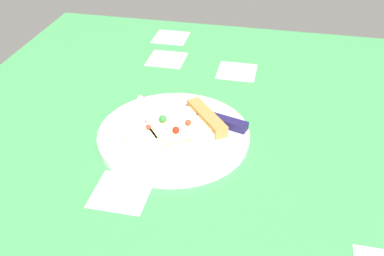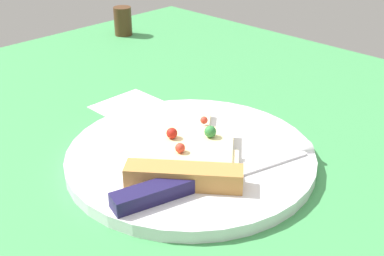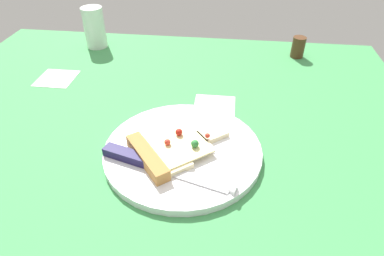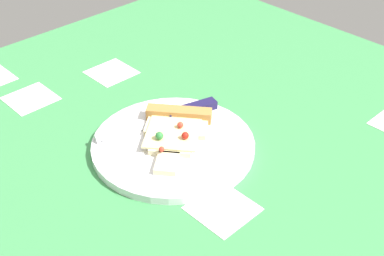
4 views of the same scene
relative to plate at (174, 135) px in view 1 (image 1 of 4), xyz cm
name	(u,v)px [view 1 (image 1 of 4)]	position (x,y,z in cm)	size (l,w,h in cm)	color
ground_plane	(209,146)	(-6.72, -0.95, -2.21)	(111.58, 111.58, 3.00)	#3D8C4C
plate	(174,135)	(0.00, 0.00, 0.00)	(28.57, 28.57, 1.42)	silver
pizza_slice	(186,125)	(-2.00, -1.60, 1.51)	(18.45, 16.98, 2.69)	beige
knife	(201,116)	(-4.12, -5.50, 1.31)	(23.63, 8.71, 2.45)	silver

